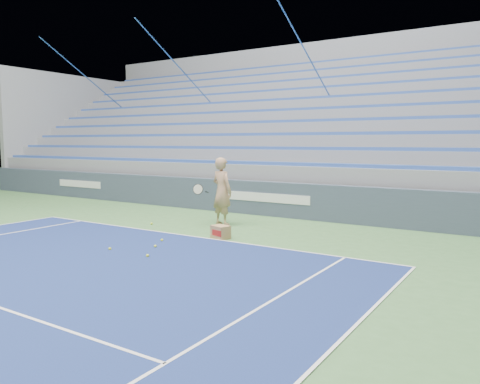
% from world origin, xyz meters
% --- Properties ---
extents(sponsor_barrier, '(30.00, 0.32, 1.10)m').
position_xyz_m(sponsor_barrier, '(0.00, 15.88, 0.55)').
color(sponsor_barrier, '#384456').
rests_on(sponsor_barrier, ground).
extents(bleachers, '(31.00, 9.15, 7.30)m').
position_xyz_m(bleachers, '(0.00, 21.60, 2.36)').
color(bleachers, gray).
rests_on(bleachers, ground).
extents(tennis_player, '(1.00, 0.92, 1.93)m').
position_xyz_m(tennis_player, '(-0.22, 13.68, 0.97)').
color(tennis_player, tan).
rests_on(tennis_player, ground).
extents(ball_box, '(0.50, 0.44, 0.32)m').
position_xyz_m(ball_box, '(0.84, 12.10, 0.16)').
color(ball_box, '#A07C4D').
rests_on(ball_box, ground).
extents(tennis_ball_0, '(0.07, 0.07, 0.07)m').
position_xyz_m(tennis_ball_0, '(-1.93, 12.59, 0.03)').
color(tennis_ball_0, '#D1DF2D').
rests_on(tennis_ball_0, ground).
extents(tennis_ball_1, '(0.07, 0.07, 0.07)m').
position_xyz_m(tennis_ball_1, '(-0.14, 11.05, 0.03)').
color(tennis_ball_1, '#D1DF2D').
rests_on(tennis_ball_1, ground).
extents(tennis_ball_2, '(0.07, 0.07, 0.07)m').
position_xyz_m(tennis_ball_2, '(-0.48, 9.75, 0.03)').
color(tennis_ball_2, '#D1DF2D').
rests_on(tennis_ball_2, ground).
extents(tennis_ball_3, '(0.07, 0.07, 0.07)m').
position_xyz_m(tennis_ball_3, '(0.66, 9.73, 0.03)').
color(tennis_ball_3, '#D1DF2D').
rests_on(tennis_ball_3, ground).
extents(tennis_ball_4, '(0.07, 0.07, 0.07)m').
position_xyz_m(tennis_ball_4, '(0.19, 10.47, 0.03)').
color(tennis_ball_4, '#D1DF2D').
rests_on(tennis_ball_4, ground).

